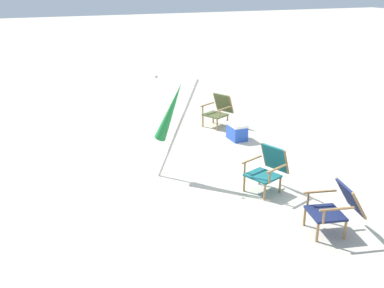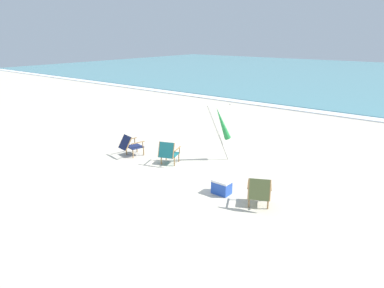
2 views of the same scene
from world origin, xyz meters
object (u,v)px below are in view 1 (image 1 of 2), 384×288
(beach_chair_far_center, at_px, (337,206))
(umbrella_furled_green, at_px, (171,113))
(cooler_box, at_px, (237,131))
(beach_chair_back_left, at_px, (268,168))
(beach_chair_back_right, at_px, (219,109))

(beach_chair_far_center, distance_m, umbrella_furled_green, 3.34)
(umbrella_furled_green, height_order, cooler_box, umbrella_furled_green)
(beach_chair_back_left, bearing_deg, beach_chair_far_center, -172.89)
(umbrella_furled_green, bearing_deg, cooler_box, -56.21)
(beach_chair_back_left, distance_m, beach_chair_far_center, 1.64)
(beach_chair_back_left, relative_size, beach_chair_back_right, 0.95)
(beach_chair_back_left, distance_m, beach_chair_back_right, 3.84)
(beach_chair_back_right, relative_size, beach_chair_far_center, 1.00)
(beach_chair_back_left, bearing_deg, cooler_box, -15.78)
(beach_chair_back_left, relative_size, umbrella_furled_green, 0.42)
(beach_chair_far_center, xyz_separation_m, umbrella_furled_green, (2.78, 1.63, 0.87))
(beach_chair_far_center, bearing_deg, cooler_box, -7.18)
(beach_chair_far_center, bearing_deg, beach_chair_back_right, -6.37)
(beach_chair_back_right, distance_m, umbrella_furled_green, 3.54)
(beach_chair_back_left, height_order, umbrella_furled_green, umbrella_furled_green)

